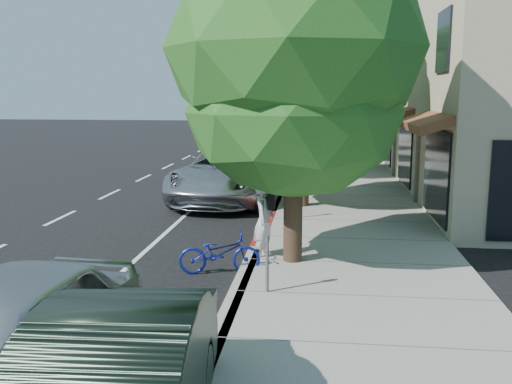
# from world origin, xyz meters

# --- Properties ---
(ground) EXTENTS (120.00, 120.00, 0.00)m
(ground) POSITION_xyz_m (0.00, 0.00, 0.00)
(ground) COLOR black
(ground) RESTS_ON ground
(sidewalk) EXTENTS (4.60, 56.00, 0.15)m
(sidewalk) POSITION_xyz_m (2.30, 8.00, 0.07)
(sidewalk) COLOR gray
(sidewalk) RESTS_ON ground
(curb) EXTENTS (0.30, 56.00, 0.15)m
(curb) POSITION_xyz_m (0.00, 8.00, 0.07)
(curb) COLOR #9E998E
(curb) RESTS_ON ground
(curb_red_segment) EXTENTS (0.32, 4.00, 0.15)m
(curb_red_segment) POSITION_xyz_m (0.00, 1.00, 0.07)
(curb_red_segment) COLOR maroon
(curb_red_segment) RESTS_ON ground
(storefront_building) EXTENTS (10.00, 36.00, 7.00)m
(storefront_building) POSITION_xyz_m (9.60, 18.00, 3.50)
(storefront_building) COLOR #BFAD93
(storefront_building) RESTS_ON ground
(street_tree_0) EXTENTS (5.25, 5.25, 7.43)m
(street_tree_0) POSITION_xyz_m (0.90, -2.00, 4.43)
(street_tree_0) COLOR black
(street_tree_0) RESTS_ON ground
(street_tree_1) EXTENTS (5.50, 5.50, 7.69)m
(street_tree_1) POSITION_xyz_m (0.90, 4.00, 4.57)
(street_tree_1) COLOR black
(street_tree_1) RESTS_ON ground
(street_tree_2) EXTENTS (4.47, 4.47, 7.13)m
(street_tree_2) POSITION_xyz_m (0.90, 10.00, 4.38)
(street_tree_2) COLOR black
(street_tree_2) RESTS_ON ground
(street_tree_3) EXTENTS (4.31, 4.31, 7.08)m
(street_tree_3) POSITION_xyz_m (0.90, 16.00, 4.38)
(street_tree_3) COLOR black
(street_tree_3) RESTS_ON ground
(street_tree_4) EXTENTS (4.71, 4.71, 7.39)m
(street_tree_4) POSITION_xyz_m (0.90, 22.00, 4.52)
(street_tree_4) COLOR black
(street_tree_4) RESTS_ON ground
(street_tree_5) EXTENTS (4.43, 4.43, 7.82)m
(street_tree_5) POSITION_xyz_m (0.90, 28.00, 4.90)
(street_tree_5) COLOR black
(street_tree_5) RESTS_ON ground
(cyclist) EXTENTS (0.49, 0.70, 1.82)m
(cyclist) POSITION_xyz_m (0.25, -1.66, 0.91)
(cyclist) COLOR silver
(cyclist) RESTS_ON ground
(bicycle) EXTENTS (1.76, 0.91, 0.88)m
(bicycle) POSITION_xyz_m (-0.57, -2.60, 0.44)
(bicycle) COLOR navy
(bicycle) RESTS_ON ground
(silver_suv) EXTENTS (3.80, 6.99, 1.86)m
(silver_suv) POSITION_xyz_m (-1.64, 5.50, 0.93)
(silver_suv) COLOR #AFAFB4
(silver_suv) RESTS_ON ground
(dark_sedan) EXTENTS (1.78, 4.98, 1.64)m
(dark_sedan) POSITION_xyz_m (-2.12, 9.00, 0.82)
(dark_sedan) COLOR black
(dark_sedan) RESTS_ON ground
(white_pickup) EXTENTS (3.31, 6.43, 1.78)m
(white_pickup) POSITION_xyz_m (-1.85, 19.64, 0.89)
(white_pickup) COLOR #B8B8B8
(white_pickup) RESTS_ON ground
(dark_suv_far) EXTENTS (2.18, 5.11, 1.72)m
(dark_suv_far) POSITION_xyz_m (-0.50, 23.07, 0.86)
(dark_suv_far) COLOR black
(dark_suv_far) RESTS_ON ground
(pedestrian) EXTENTS (0.83, 0.67, 1.62)m
(pedestrian) POSITION_xyz_m (1.32, 10.66, 0.96)
(pedestrian) COLOR black
(pedestrian) RESTS_ON sidewalk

